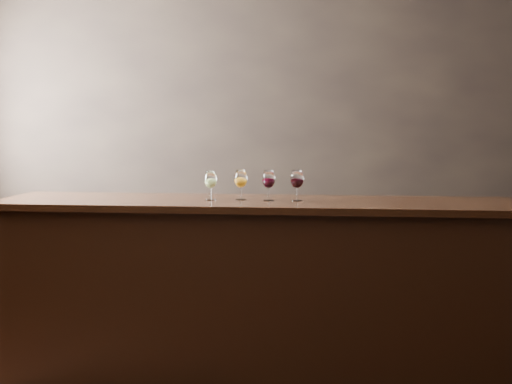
% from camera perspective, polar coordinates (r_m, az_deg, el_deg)
% --- Properties ---
extents(room_shell, '(5.02, 4.52, 2.81)m').
position_cam_1_polar(room_shell, '(3.53, -9.01, 9.12)').
color(room_shell, black).
rests_on(room_shell, ground).
extents(bar_counter, '(3.12, 0.84, 1.08)m').
position_cam_1_polar(bar_counter, '(4.41, 0.24, -8.19)').
color(bar_counter, black).
rests_on(bar_counter, ground).
extents(bar_top, '(3.22, 0.91, 0.04)m').
position_cam_1_polar(bar_top, '(4.31, 0.25, -0.94)').
color(bar_top, black).
rests_on(bar_top, bar_counter).
extents(back_bar_shelf, '(2.23, 0.40, 0.80)m').
position_cam_1_polar(back_bar_shelf, '(5.47, -0.38, -6.99)').
color(back_bar_shelf, black).
rests_on(back_bar_shelf, ground).
extents(glass_white, '(0.08, 0.08, 0.18)m').
position_cam_1_polar(glass_white, '(4.32, -3.65, 0.94)').
color(glass_white, white).
rests_on(glass_white, bar_top).
extents(glass_amber, '(0.08, 0.08, 0.19)m').
position_cam_1_polar(glass_amber, '(4.33, -1.23, 1.02)').
color(glass_amber, white).
rests_on(glass_amber, bar_top).
extents(glass_red_a, '(0.08, 0.08, 0.19)m').
position_cam_1_polar(glass_red_a, '(4.29, 1.02, 0.98)').
color(glass_red_a, white).
rests_on(glass_red_a, bar_top).
extents(glass_red_b, '(0.08, 0.08, 0.19)m').
position_cam_1_polar(glass_red_b, '(4.28, 3.30, 0.99)').
color(glass_red_b, white).
rests_on(glass_red_b, bar_top).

